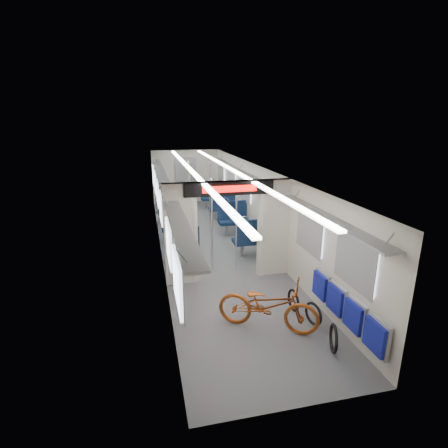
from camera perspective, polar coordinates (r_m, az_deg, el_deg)
name	(u,v)px	position (r m, az deg, el deg)	size (l,w,h in m)	color
carriage	(213,199)	(9.48, -1.76, 4.02)	(12.00, 12.02, 2.31)	#515456
bicycle	(268,305)	(6.33, 7.17, -13.00)	(0.62, 1.79, 0.94)	#9C4716
flip_bench	(345,308)	(6.33, 19.19, -12.76)	(0.12, 2.14, 0.55)	gray
bike_hoop_a	(333,340)	(6.14, 17.43, -17.57)	(0.48, 0.48, 0.05)	black
bike_hoop_b	(313,315)	(6.73, 14.36, -14.19)	(0.44, 0.44, 0.05)	black
bike_hoop_c	(293,301)	(7.08, 11.25, -12.27)	(0.45, 0.45, 0.05)	black
seat_bay_near_left	(179,232)	(9.95, -7.39, -1.33)	(0.88, 1.94, 1.06)	#0D1D3A
seat_bay_near_right	(242,225)	(10.35, 2.88, -0.18)	(0.96, 2.33, 1.18)	#0D1D3A
seat_bay_far_left	(169,203)	(13.38, -8.94, 3.38)	(0.90, 2.01, 1.08)	#0D1D3A
seat_bay_far_right	(217,199)	(13.75, -1.18, 4.05)	(0.93, 2.18, 1.13)	#0D1D3A
stanchion_near_left	(212,226)	(8.30, -1.96, -0.36)	(0.04, 0.04, 2.30)	silver
stanchion_near_right	(236,226)	(8.34, 2.00, -0.28)	(0.04, 0.04, 2.30)	silver
stanchion_far_left	(190,196)	(11.56, -5.65, 4.51)	(0.04, 0.04, 2.30)	silver
stanchion_far_right	(210,198)	(11.32, -2.38, 4.32)	(0.04, 0.04, 2.30)	silver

